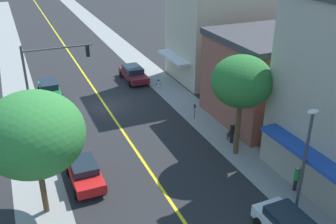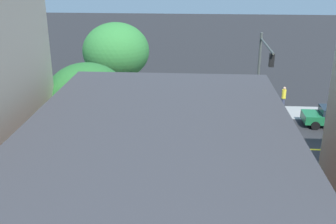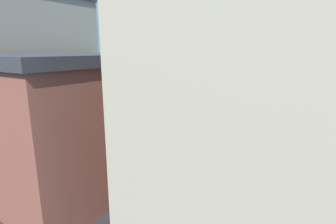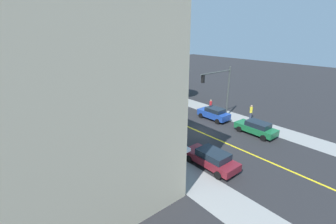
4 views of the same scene
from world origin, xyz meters
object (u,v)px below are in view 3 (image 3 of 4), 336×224
red_sedan_right_curb (185,105)px  pedestrian_black_shirt (129,126)px  green_sedan_right_curb (325,122)px  maroon_sedan_left_curb (335,154)px  street_tree_left_near (119,72)px  street_tree_left_far (116,60)px  street_tree_right_corner (183,69)px  pedestrian_red_shirt (245,107)px  blue_sedan_right_curb (261,114)px  white_sedan_left_curb (80,108)px  white_pickup_truck (94,92)px  parking_meter (179,132)px  street_lamp (74,84)px  pedestrian_green_shirt (76,116)px  fire_hydrant (283,159)px  small_dog (133,132)px  pedestrian_yellow_shirt (297,109)px  traffic_light_mast (268,79)px

red_sedan_right_curb → pedestrian_black_shirt: pedestrian_black_shirt is taller
green_sedan_right_curb → maroon_sedan_left_curb: 8.79m
red_sedan_right_curb → green_sedan_right_curb: (0.12, -15.00, 0.03)m
street_tree_left_near → street_tree_left_far: 19.97m
street_tree_left_near → green_sedan_right_curb: street_tree_left_near is taller
street_tree_right_corner → pedestrian_black_shirt: (-13.74, -2.48, -4.07)m
pedestrian_black_shirt → pedestrian_red_shirt: (13.33, -6.11, 0.02)m
blue_sedan_right_curb → white_sedan_left_curb: bearing=25.3°
white_pickup_truck → pedestrian_black_shirt: (-11.20, -16.99, -0.06)m
maroon_sedan_left_curb → blue_sedan_right_curb: 11.14m
street_tree_right_corner → maroon_sedan_left_curb: (-11.23, -17.87, -4.17)m
white_pickup_truck → street_tree_left_near: bearing=147.3°
parking_meter → street_lamp: size_ratio=0.21×
white_sedan_left_curb → maroon_sedan_left_curb: bearing=179.5°
street_tree_left_far → pedestrian_black_shirt: street_tree_left_far is taller
maroon_sedan_left_curb → pedestrian_green_shirt: size_ratio=2.74×
street_tree_right_corner → green_sedan_right_curb: (-2.50, -16.82, -4.16)m
fire_hydrant → blue_sedan_right_curb: blue_sedan_right_curb is taller
pedestrian_black_shirt → small_dog: (-0.17, -0.65, -0.47)m
small_dog → green_sedan_right_curb: bearing=91.6°
street_tree_left_far → parking_meter: street_tree_left_far is taller
street_tree_right_corner → small_dog: (-13.91, -3.12, -4.54)m
street_tree_right_corner → pedestrian_red_shirt: bearing=-92.7°
street_tree_right_corner → parking_meter: bearing=-151.1°
street_tree_left_far → green_sedan_right_curb: (-3.50, -29.75, -5.03)m
green_sedan_right_curb → white_sedan_left_curb: 25.58m
red_sedan_right_curb → small_dog: red_sedan_right_curb is taller
blue_sedan_right_curb → pedestrian_black_shirt: (-11.22, 8.44, 0.06)m
red_sedan_right_curb → maroon_sedan_left_curb: maroon_sedan_left_curb is taller
red_sedan_right_curb → small_dog: 11.37m
blue_sedan_right_curb → street_tree_right_corner: bearing=-13.0°
street_tree_right_corner → fire_hydrant: street_tree_right_corner is taller
street_tree_left_far → fire_hydrant: size_ratio=9.61×
pedestrian_yellow_shirt → pedestrian_green_shirt: bearing=-58.1°
fire_hydrant → pedestrian_yellow_shirt: 14.31m
traffic_light_mast → pedestrian_red_shirt: size_ratio=3.86×
street_tree_right_corner → white_pickup_truck: street_tree_right_corner is taller
traffic_light_mast → blue_sedan_right_curb: (-0.47, 0.37, -3.63)m
fire_hydrant → green_sedan_right_curb: size_ratio=0.19×
street_lamp → pedestrian_red_shirt: bearing=-48.0°
street_lamp → white_pickup_truck: street_lamp is taller
blue_sedan_right_curb → pedestrian_red_shirt: size_ratio=2.40×
red_sedan_right_curb → white_sedan_left_curb: white_sedan_left_curb is taller
street_lamp → pedestrian_green_shirt: bearing=-127.2°
street_lamp → green_sedan_right_curb: street_lamp is taller
red_sedan_right_curb → blue_sedan_right_curb: bearing=-179.4°
parking_meter → blue_sedan_right_curb: bearing=-19.7°
maroon_sedan_left_curb → white_sedan_left_curb: white_sedan_left_curb is taller
street_tree_left_near → pedestrian_green_shirt: 6.89m
pedestrian_yellow_shirt → white_sedan_left_curb: bearing=-68.5°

